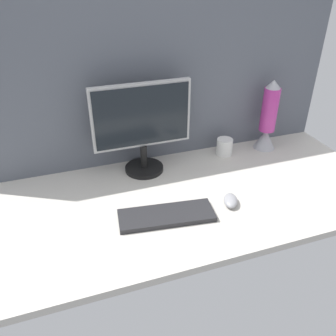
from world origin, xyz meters
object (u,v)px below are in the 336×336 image
mouse (231,201)px  lava_lamp (268,121)px  monitor (142,124)px  keyboard (166,215)px  mug_ceramic_white (224,147)px

mouse → lava_lamp: size_ratio=0.26×
monitor → keyboard: size_ratio=1.21×
mouse → lava_lamp: 57.34cm
mouse → mug_ceramic_white: 42.40cm
monitor → mug_ceramic_white: monitor is taller
monitor → keyboard: 43.85cm
monitor → mouse: 50.90cm
monitor → mug_ceramic_white: bearing=1.3°
monitor → lava_lamp: 66.66cm
lava_lamp → keyboard: bearing=-150.4°
mug_ceramic_white → lava_lamp: lava_lamp is taller
keyboard → lava_lamp: size_ratio=1.02×
mug_ceramic_white → mouse: bearing=-113.2°
mug_ceramic_white → monitor: bearing=-178.7°
monitor → mug_ceramic_white: (42.74, 0.94, -19.17)cm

